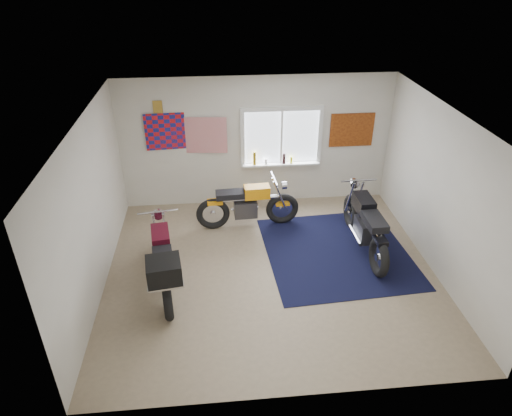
{
  "coord_description": "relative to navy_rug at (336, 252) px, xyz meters",
  "views": [
    {
      "loc": [
        -0.85,
        -6.14,
        4.82
      ],
      "look_at": [
        -0.22,
        0.4,
        1.02
      ],
      "focal_mm": 32.0,
      "sensor_mm": 36.0,
      "label": 1
    }
  ],
  "objects": [
    {
      "name": "window_assembly",
      "position": [
        -0.75,
        2.03,
        1.36
      ],
      "size": [
        1.66,
        0.17,
        1.26
      ],
      "color": "white",
      "rests_on": "room_shell"
    },
    {
      "name": "yellow_triumph",
      "position": [
        -1.53,
        1.07,
        0.44
      ],
      "size": [
        2.02,
        0.6,
        1.02
      ],
      "rotation": [
        0.0,
        0.0,
        0.05
      ],
      "color": "black",
      "rests_on": "ground"
    },
    {
      "name": "flag_display",
      "position": [
        -3.15,
        2.04,
        2.14
      ],
      "size": [
        1.6,
        0.1,
        1.17
      ],
      "color": "red",
      "rests_on": "room_shell"
    },
    {
      "name": "oil_bottles",
      "position": [
        -1.01,
        1.96,
        1.01
      ],
      "size": [
        0.82,
        0.07,
        0.28
      ],
      "color": "olive",
      "rests_on": "window_assembly"
    },
    {
      "name": "maroon_tourer",
      "position": [
        -2.98,
        -0.8,
        0.56
      ],
      "size": [
        0.78,
        2.16,
        1.09
      ],
      "rotation": [
        0.0,
        0.0,
        1.71
      ],
      "color": "black",
      "rests_on": "ground"
    },
    {
      "name": "black_chrome_bike",
      "position": [
        0.5,
        0.08,
        0.49
      ],
      "size": [
        0.67,
        2.2,
        1.13
      ],
      "rotation": [
        0.0,
        0.0,
        1.6
      ],
      "color": "black",
      "rests_on": "navy_rug"
    },
    {
      "name": "navy_rug",
      "position": [
        0.0,
        0.0,
        0.0
      ],
      "size": [
        2.66,
        2.75,
        0.01
      ],
      "primitive_type": "cube",
      "rotation": [
        0.0,
        0.0,
        0.06
      ],
      "color": "black",
      "rests_on": "ground"
    },
    {
      "name": "triumph_poster",
      "position": [
        0.7,
        2.04,
        1.54
      ],
      "size": [
        0.9,
        0.03,
        0.7
      ],
      "primitive_type": "cube",
      "color": "#A54C14",
      "rests_on": "room_shell"
    },
    {
      "name": "room_shell",
      "position": [
        -1.25,
        -0.44,
        1.63
      ],
      "size": [
        5.5,
        5.5,
        5.5
      ],
      "color": "white",
      "rests_on": "ground"
    },
    {
      "name": "ground",
      "position": [
        -1.25,
        -0.44,
        -0.01
      ],
      "size": [
        5.5,
        5.5,
        0.0
      ],
      "primitive_type": "plane",
      "color": "#9E896B",
      "rests_on": "ground"
    }
  ]
}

